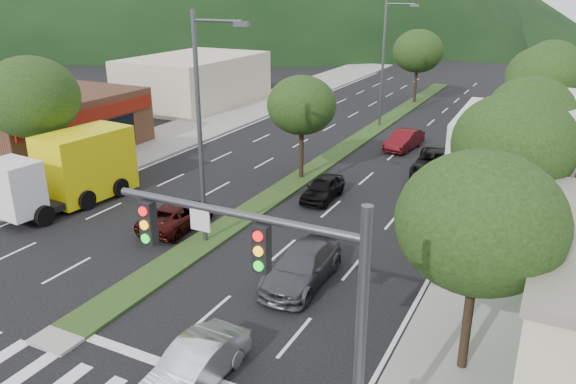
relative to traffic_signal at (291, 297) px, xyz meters
The scene contains 27 objects.
ground 10.27m from the traffic_signal, behind, with size 160.00×160.00×0.00m, color black.
sidewalk_right 27.15m from the traffic_signal, 82.55° to the left, with size 5.00×90.00×0.15m, color gray.
sidewalk_left 34.79m from the traffic_signal, 129.70° to the left, with size 6.00×90.00×0.15m, color gray.
median 31.23m from the traffic_signal, 107.00° to the left, with size 1.60×56.00×0.12m, color #1C3212.
crosswalk 10.16m from the traffic_signal, behind, with size 19.00×2.20×0.01m, color silver.
traffic_signal is the anchor object (origin of this frame).
shop_left 32.19m from the traffic_signal, 148.97° to the left, with size 10.15×12.00×4.00m.
bldg_left_far 45.32m from the traffic_signal, 128.26° to the left, with size 9.00×14.00×4.60m, color beige.
hill_far 142.79m from the traffic_signal, 128.60° to the left, with size 176.00×132.00×82.00m, color black.
tree_r_a 6.29m from the traffic_signal, 61.80° to the left, with size 4.60×4.60×6.63m.
tree_r_b 13.87m from the traffic_signal, 77.63° to the left, with size 4.80×4.80×6.94m.
tree_r_c 21.74m from the traffic_signal, 82.15° to the left, with size 4.40×4.40×6.48m.
tree_r_d 31.68m from the traffic_signal, 84.62° to the left, with size 5.00×5.00×7.17m.
tree_r_e 41.65m from the traffic_signal, 85.91° to the left, with size 4.60×4.60×6.71m.
tree_med_near 21.53m from the traffic_signal, 114.80° to the left, with size 4.00×4.00×6.02m.
tree_med_far 46.43m from the traffic_signal, 101.22° to the left, with size 4.80×4.80×6.94m.
tree_l_a 24.43m from the traffic_signal, 151.81° to the left, with size 5.20×5.20×7.25m.
streetlight_near 13.03m from the traffic_signal, 132.77° to the left, with size 2.60×0.25×10.00m.
streetlight_mid 35.66m from the traffic_signal, 104.33° to the left, with size 2.60×0.25×10.00m.
sedan_silver 5.67m from the traffic_signal, 159.51° to the left, with size 1.39×3.98×1.31m, color #AAADB2.
suv_maroon 15.76m from the traffic_signal, 137.15° to the left, with size 2.04×4.42×1.23m, color #330C0B.
car_queue_a 18.56m from the traffic_signal, 110.99° to the left, with size 1.48×3.69×1.26m, color black.
car_queue_b 9.78m from the traffic_signal, 113.66° to the left, with size 1.96×4.82×1.40m, color #434347.
car_queue_c 29.37m from the traffic_signal, 100.50° to the left, with size 1.45×4.15×1.37m, color #560E13.
car_queue_d 24.00m from the traffic_signal, 94.61° to the left, with size 2.56×5.55×1.54m, color black.
box_truck 21.08m from the traffic_signal, 149.67° to the left, with size 3.47×7.71×3.70m.
motorhome 26.89m from the traffic_signal, 90.06° to the left, with size 3.17×9.41×3.58m.
Camera 1 is at (13.64, -10.83, 10.83)m, focal length 35.00 mm.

